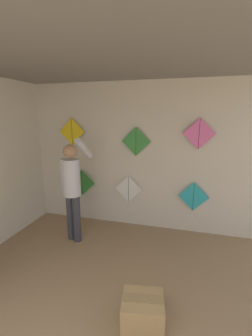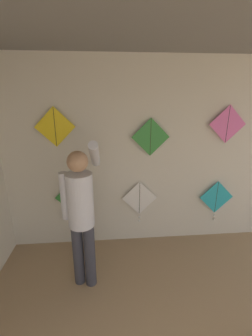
{
  "view_description": "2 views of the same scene",
  "coord_description": "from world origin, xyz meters",
  "px_view_note": "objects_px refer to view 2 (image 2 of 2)",
  "views": [
    {
      "loc": [
        0.92,
        -0.19,
        2.18
      ],
      "look_at": [
        -0.12,
        3.65,
        1.25
      ],
      "focal_mm": 24.0,
      "sensor_mm": 36.0,
      "label": 1
    },
    {
      "loc": [
        -0.61,
        0.79,
        2.29
      ],
      "look_at": [
        -0.36,
        3.65,
        1.34
      ],
      "focal_mm": 24.0,
      "sensor_mm": 36.0,
      "label": 2
    }
  ],
  "objects_px": {
    "kite_1": "(139,200)",
    "kite_5": "(228,124)",
    "kite_3": "(55,127)",
    "kite_4": "(151,137)",
    "kite_0": "(74,199)",
    "kite_2": "(216,199)",
    "shopkeeper": "(81,209)"
  },
  "relations": [
    {
      "from": "kite_1",
      "to": "kite_5",
      "type": "distance_m",
      "value": 1.69
    },
    {
      "from": "kite_3",
      "to": "kite_1",
      "type": "bearing_deg",
      "value": -0.03
    },
    {
      "from": "kite_4",
      "to": "kite_0",
      "type": "bearing_deg",
      "value": -179.96
    },
    {
      "from": "kite_1",
      "to": "kite_2",
      "type": "bearing_deg",
      "value": 0.0
    },
    {
      "from": "kite_2",
      "to": "kite_5",
      "type": "bearing_deg",
      "value": 2.36
    },
    {
      "from": "kite_1",
      "to": "shopkeeper",
      "type": "bearing_deg",
      "value": -135.51
    },
    {
      "from": "kite_4",
      "to": "kite_3",
      "type": "bearing_deg",
      "value": 180.0
    },
    {
      "from": "kite_0",
      "to": "kite_1",
      "type": "bearing_deg",
      "value": 0.0
    },
    {
      "from": "kite_5",
      "to": "kite_4",
      "type": "bearing_deg",
      "value": 180.0
    },
    {
      "from": "kite_1",
      "to": "kite_4",
      "type": "relative_size",
      "value": 1.25
    },
    {
      "from": "kite_4",
      "to": "kite_5",
      "type": "distance_m",
      "value": 1.13
    },
    {
      "from": "kite_2",
      "to": "kite_5",
      "type": "height_order",
      "value": "kite_5"
    },
    {
      "from": "kite_0",
      "to": "kite_5",
      "type": "distance_m",
      "value": 2.5
    },
    {
      "from": "kite_2",
      "to": "kite_5",
      "type": "distance_m",
      "value": 1.17
    },
    {
      "from": "kite_5",
      "to": "kite_1",
      "type": "bearing_deg",
      "value": -179.97
    },
    {
      "from": "kite_3",
      "to": "kite_4",
      "type": "height_order",
      "value": "kite_3"
    },
    {
      "from": "shopkeeper",
      "to": "kite_5",
      "type": "xyz_separation_m",
      "value": [
        2.05,
        0.78,
        0.84
      ]
    },
    {
      "from": "kite_0",
      "to": "kite_1",
      "type": "relative_size",
      "value": 1.0
    },
    {
      "from": "kite_5",
      "to": "kite_2",
      "type": "bearing_deg",
      "value": -177.64
    },
    {
      "from": "kite_0",
      "to": "kite_2",
      "type": "xyz_separation_m",
      "value": [
        2.23,
        0.0,
        -0.09
      ]
    },
    {
      "from": "shopkeeper",
      "to": "kite_1",
      "type": "bearing_deg",
      "value": 60.7
    },
    {
      "from": "kite_1",
      "to": "kite_0",
      "type": "bearing_deg",
      "value": 180.0
    },
    {
      "from": "shopkeeper",
      "to": "kite_3",
      "type": "bearing_deg",
      "value": 131.76
    },
    {
      "from": "shopkeeper",
      "to": "kite_2",
      "type": "height_order",
      "value": "shopkeeper"
    },
    {
      "from": "kite_4",
      "to": "kite_5",
      "type": "relative_size",
      "value": 1.0
    },
    {
      "from": "kite_1",
      "to": "kite_4",
      "type": "xyz_separation_m",
      "value": [
        0.14,
        0.0,
        0.97
      ]
    },
    {
      "from": "kite_2",
      "to": "kite_3",
      "type": "height_order",
      "value": "kite_3"
    },
    {
      "from": "kite_2",
      "to": "kite_3",
      "type": "xyz_separation_m",
      "value": [
        -2.4,
        0.0,
        1.16
      ]
    },
    {
      "from": "kite_2",
      "to": "kite_3",
      "type": "distance_m",
      "value": 2.67
    },
    {
      "from": "kite_3",
      "to": "shopkeeper",
      "type": "bearing_deg",
      "value": -64.45
    },
    {
      "from": "shopkeeper",
      "to": "kite_3",
      "type": "xyz_separation_m",
      "value": [
        -0.37,
        0.78,
        0.83
      ]
    },
    {
      "from": "kite_0",
      "to": "kite_3",
      "type": "height_order",
      "value": "kite_3"
    }
  ]
}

